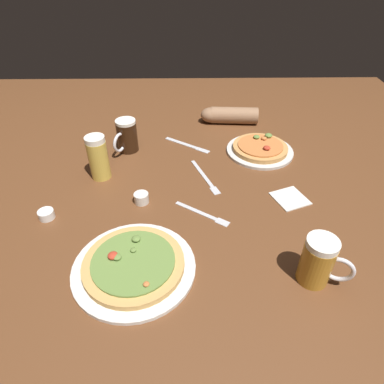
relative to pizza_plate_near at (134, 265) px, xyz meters
name	(u,v)px	position (x,y,z in m)	size (l,w,h in m)	color
ground_plane	(192,200)	(0.16, 0.32, -0.03)	(2.40, 2.40, 0.03)	brown
pizza_plate_near	(134,265)	(0.00, 0.00, 0.00)	(0.34, 0.34, 0.05)	silver
pizza_plate_far	(260,149)	(0.46, 0.61, 0.00)	(0.28, 0.28, 0.05)	silver
beer_mug_dark	(127,136)	(-0.10, 0.64, 0.05)	(0.09, 0.13, 0.14)	black
beer_mug_amber	(319,261)	(0.48, -0.04, 0.05)	(0.13, 0.09, 0.14)	#B27A23
beer_mug_pale	(98,157)	(-0.18, 0.45, 0.07)	(0.07, 0.13, 0.17)	gold
ramekin_sauce	(46,214)	(-0.31, 0.21, 0.00)	(0.05, 0.05, 0.03)	white
ramekin_butter	(141,198)	(-0.01, 0.29, 0.00)	(0.05, 0.05, 0.04)	silver
napkin_folded	(290,198)	(0.51, 0.30, -0.01)	(0.11, 0.11, 0.01)	silver
fork_left	(205,177)	(0.22, 0.43, -0.01)	(0.10, 0.23, 0.01)	silver
knife_right	(187,145)	(0.15, 0.67, -0.01)	(0.20, 0.14, 0.01)	silver
fork_spare	(203,214)	(0.20, 0.22, -0.01)	(0.18, 0.13, 0.01)	silver
diner_arm	(227,115)	(0.34, 0.89, 0.02)	(0.27, 0.09, 0.08)	#936B4C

